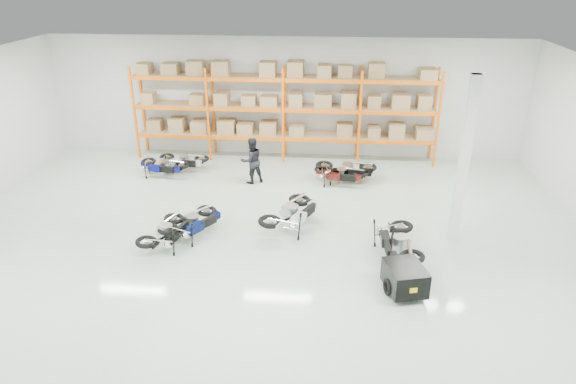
# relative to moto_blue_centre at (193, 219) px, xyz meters

# --- Properties ---
(room) EXTENTS (18.00, 18.00, 18.00)m
(room) POSITION_rel_moto_blue_centre_xyz_m (1.92, -0.06, 1.73)
(room) COLOR silver
(room) RESTS_ON ground
(pallet_rack) EXTENTS (11.28, 0.98, 3.62)m
(pallet_rack) POSITION_rel_moto_blue_centre_xyz_m (1.92, 6.39, 1.74)
(pallet_rack) COLOR orange
(pallet_rack) RESTS_ON ground
(structural_column) EXTENTS (0.25, 0.25, 4.50)m
(structural_column) POSITION_rel_moto_blue_centre_xyz_m (7.12, 0.44, 1.73)
(structural_column) COLOR white
(structural_column) RESTS_ON ground
(moto_blue_centre) EXTENTS (1.62, 1.87, 1.09)m
(moto_blue_centre) POSITION_rel_moto_blue_centre_xyz_m (0.00, 0.00, 0.00)
(moto_blue_centre) COLOR #061143
(moto_blue_centre) RESTS_ON ground
(moto_silver_left) EXTENTS (1.72, 2.17, 1.26)m
(moto_silver_left) POSITION_rel_moto_blue_centre_xyz_m (2.69, 0.69, 0.08)
(moto_silver_left) COLOR silver
(moto_silver_left) RESTS_ON ground
(moto_black_far_left) EXTENTS (1.19, 1.80, 1.07)m
(moto_black_far_left) POSITION_rel_moto_blue_centre_xyz_m (-0.55, -0.57, -0.01)
(moto_black_far_left) COLOR black
(moto_black_far_left) RESTS_ON ground
(moto_touring_right) EXTENTS (1.01, 1.90, 1.20)m
(moto_touring_right) POSITION_rel_moto_blue_centre_xyz_m (5.47, -0.67, 0.05)
(moto_touring_right) COLOR black
(moto_touring_right) RESTS_ON ground
(trailer) EXTENTS (1.02, 1.74, 0.70)m
(trailer) POSITION_rel_moto_blue_centre_xyz_m (5.47, -2.27, -0.10)
(trailer) COLOR black
(trailer) RESTS_ON ground
(moto_back_a) EXTENTS (1.70, 1.07, 1.02)m
(moto_back_a) POSITION_rel_moto_blue_centre_xyz_m (-2.20, 4.21, -0.03)
(moto_back_a) COLOR #0B0E66
(moto_back_a) RESTS_ON ground
(moto_back_b) EXTENTS (1.63, 0.88, 1.03)m
(moto_back_b) POSITION_rel_moto_blue_centre_xyz_m (-1.64, 4.81, -0.03)
(moto_back_b) COLOR silver
(moto_back_b) RESTS_ON ground
(moto_back_c) EXTENTS (1.84, 0.94, 1.18)m
(moto_back_c) POSITION_rel_moto_blue_centre_xyz_m (4.26, 4.29, 0.04)
(moto_back_c) COLOR black
(moto_back_c) RESTS_ON ground
(moto_back_d) EXTENTS (1.71, 1.08, 1.03)m
(moto_back_d) POSITION_rel_moto_blue_centre_xyz_m (4.05, 3.98, -0.03)
(moto_back_d) COLOR #400F0C
(moto_back_d) RESTS_ON ground
(person_back) EXTENTS (0.98, 0.93, 1.60)m
(person_back) POSITION_rel_moto_blue_centre_xyz_m (1.05, 3.89, 0.28)
(person_back) COLOR black
(person_back) RESTS_ON ground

